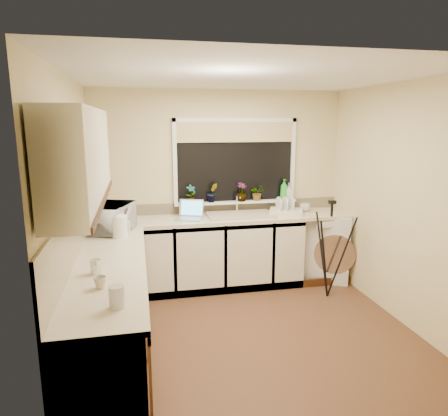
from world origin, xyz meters
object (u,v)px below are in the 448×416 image
plant_c (242,192)px  soap_bottle_green (284,189)px  plant_d (257,193)px  plant_a (191,194)px  washing_machine (324,245)px  microwave (111,218)px  glass_jug (117,297)px  plant_b (212,193)px  cup_back (305,207)px  cup_left (100,282)px  tripod (330,249)px  soap_bottle_clear (289,191)px  steel_jar (96,267)px  dish_rack (286,212)px  laptop (190,214)px  kettle (120,227)px

plant_c → soap_bottle_green: size_ratio=0.91×
plant_d → plant_a: bearing=-178.9°
washing_machine → microwave: microwave is taller
glass_jug → microwave: size_ratio=0.27×
plant_b → plant_c: plant_b is taller
cup_back → cup_left: cup_back is taller
tripod → soap_bottle_clear: (-0.22, 0.81, 0.57)m
steel_jar → microwave: microwave is taller
dish_rack → plant_d: (-0.32, 0.24, 0.22)m
washing_machine → laptop: size_ratio=2.29×
glass_jug → cup_left: 0.37m
steel_jar → plant_d: size_ratio=0.56×
plant_a → plant_d: size_ratio=1.16×
soap_bottle_clear → plant_a: bearing=-178.6°
tripod → cup_back: tripod is taller
kettle → microwave: size_ratio=0.40×
kettle → tripod: 2.41m
microwave → soap_bottle_green: 2.28m
steel_jar → plant_c: (1.65, 1.90, 0.21)m
plant_d → soap_bottle_green: soap_bottle_green is taller
plant_d → cup_back: plant_d is taller
washing_machine → soap_bottle_clear: (-0.44, 0.20, 0.72)m
cup_back → cup_left: bearing=-139.1°
plant_d → plant_b: bearing=-179.0°
glass_jug → cup_back: (2.29, 2.45, -0.02)m
plant_c → cup_back: (0.83, -0.10, -0.22)m
plant_a → plant_c: bearing=0.4°
laptop → microwave: (-0.90, -0.44, 0.09)m
soap_bottle_green → cup_back: soap_bottle_green is taller
plant_c → cup_left: 2.73m
plant_c → plant_d: plant_c is taller
plant_d → kettle: bearing=-152.7°
kettle → plant_a: (0.85, 0.87, 0.16)m
kettle → steel_jar: (-0.15, -1.03, -0.05)m
steel_jar → cup_back: steel_jar is taller
washing_machine → tripod: (-0.22, -0.61, 0.15)m
kettle → microwave: microwave is taller
plant_c → plant_d: size_ratio=1.18×
plant_c → glass_jug: bearing=-119.8°
glass_jug → steel_jar: (-0.19, 0.64, -0.02)m
plant_a → cup_back: bearing=-3.8°
dish_rack → washing_machine: bearing=27.3°
dish_rack → plant_c: plant_c is taller
washing_machine → plant_d: bearing=-168.2°
plant_b → dish_rack: bearing=-13.9°
soap_bottle_clear → cup_back: soap_bottle_clear is taller
washing_machine → kettle: 2.74m
steel_jar → cup_back: (2.48, 1.80, -0.00)m
kettle → dish_rack: (2.03, 0.65, -0.08)m
soap_bottle_clear → plant_d: bearing=-178.0°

